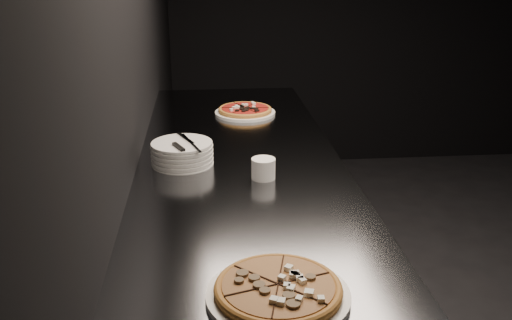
{
  "coord_description": "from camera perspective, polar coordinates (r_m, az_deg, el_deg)",
  "views": [
    {
      "loc": [
        -2.25,
        -1.87,
        1.64
      ],
      "look_at": [
        -2.08,
        -0.01,
        0.95
      ],
      "focal_mm": 40.0,
      "sensor_mm": 36.0,
      "label": 1
    }
  ],
  "objects": [
    {
      "name": "counter",
      "position": [
        2.22,
        -1.34,
        -11.93
      ],
      "size": [
        0.74,
        2.44,
        0.92
      ],
      "color": "#5C5D63",
      "rests_on": "floor"
    },
    {
      "name": "ramekin",
      "position": [
        1.91,
        0.74,
        -0.81
      ],
      "size": [
        0.08,
        0.08,
        0.07
      ],
      "color": "white",
      "rests_on": "counter"
    },
    {
      "name": "pizza_mushroom",
      "position": [
        1.28,
        2.23,
        -12.94
      ],
      "size": [
        0.35,
        0.35,
        0.04
      ],
      "rotation": [
        0.0,
        0.0,
        0.29
      ],
      "color": "white",
      "rests_on": "counter"
    },
    {
      "name": "plate_stack",
      "position": [
        2.05,
        -7.39,
        0.68
      ],
      "size": [
        0.22,
        0.22,
        0.08
      ],
      "color": "white",
      "rests_on": "counter"
    },
    {
      "name": "wall_left",
      "position": [
        1.91,
        -13.02,
        12.44
      ],
      "size": [
        0.02,
        5.0,
        2.8
      ],
      "primitive_type": "cube",
      "color": "black",
      "rests_on": "floor"
    },
    {
      "name": "cutlery",
      "position": [
        2.02,
        -7.21,
        1.69
      ],
      "size": [
        0.08,
        0.23,
        0.01
      ],
      "rotation": [
        0.0,
        0.0,
        0.41
      ],
      "color": "#B6B9BE",
      "rests_on": "plate_stack"
    },
    {
      "name": "pizza_tomato",
      "position": [
        2.67,
        -1.1,
        4.95
      ],
      "size": [
        0.28,
        0.28,
        0.03
      ],
      "rotation": [
        0.0,
        0.0,
        -0.09
      ],
      "color": "white",
      "rests_on": "counter"
    }
  ]
}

